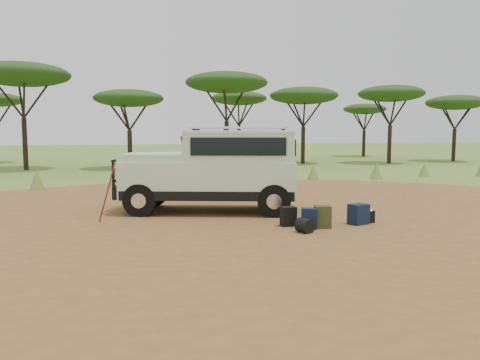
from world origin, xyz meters
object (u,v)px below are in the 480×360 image
object	(u,v)px
hard_case	(364,216)
duffel_navy	(358,214)
backpack_black	(288,216)
backpack_navy	(309,219)
backpack_olive	(323,217)
walking_staff	(107,193)
safari_vehicle	(215,171)

from	to	relation	value
hard_case	duffel_navy	bearing A→B (deg)	-147.86
backpack_black	duffel_navy	world-z (taller)	duffel_navy
duffel_navy	backpack_navy	bearing A→B (deg)	168.75
duffel_navy	backpack_black	bearing A→B (deg)	153.88
backpack_navy	backpack_olive	bearing A→B (deg)	21.40
backpack_navy	hard_case	bearing A→B (deg)	33.68
backpack_navy	backpack_olive	world-z (taller)	backpack_olive
walking_staff	duffel_navy	size ratio (longest dim) A/B	3.12
backpack_black	backpack_navy	world-z (taller)	backpack_navy
safari_vehicle	hard_case	size ratio (longest dim) A/B	11.89
safari_vehicle	backpack_olive	bearing A→B (deg)	-38.92
walking_staff	hard_case	xyz separation A→B (m)	(6.21, -1.77, -0.60)
backpack_olive	hard_case	world-z (taller)	backpack_olive
safari_vehicle	walking_staff	distance (m)	3.13
walking_staff	duffel_navy	world-z (taller)	walking_staff
backpack_navy	backpack_olive	distance (m)	0.34
safari_vehicle	hard_case	bearing A→B (deg)	-21.28
hard_case	walking_staff	bearing A→B (deg)	163.71
backpack_navy	duffel_navy	world-z (taller)	duffel_navy
walking_staff	backpack_olive	xyz separation A→B (m)	(4.91, -2.09, -0.49)
safari_vehicle	hard_case	world-z (taller)	safari_vehicle
safari_vehicle	backpack_navy	size ratio (longest dim) A/B	10.71
hard_case	backpack_navy	bearing A→B (deg)	-169.66
duffel_navy	hard_case	distance (m)	0.31
backpack_black	backpack_olive	world-z (taller)	backpack_olive
backpack_black	duffel_navy	distance (m)	1.77
duffel_navy	hard_case	bearing A→B (deg)	15.02
duffel_navy	hard_case	world-z (taller)	duffel_navy
backpack_navy	hard_case	xyz separation A→B (m)	(1.64, 0.31, -0.09)
safari_vehicle	backpack_navy	world-z (taller)	safari_vehicle
walking_staff	backpack_navy	size ratio (longest dim) A/B	3.22
backpack_olive	hard_case	xyz separation A→B (m)	(1.30, 0.32, -0.11)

